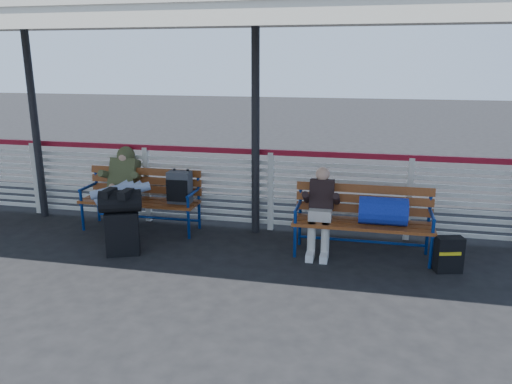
% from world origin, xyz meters
% --- Properties ---
extents(ground, '(60.00, 60.00, 0.00)m').
position_xyz_m(ground, '(0.00, 0.00, 0.00)').
color(ground, black).
rests_on(ground, ground).
extents(fence, '(12.08, 0.08, 1.24)m').
position_xyz_m(fence, '(0.00, 1.90, 0.66)').
color(fence, silver).
rests_on(fence, ground).
extents(canopy, '(12.60, 3.60, 3.16)m').
position_xyz_m(canopy, '(-0.00, 0.87, 3.04)').
color(canopy, silver).
rests_on(canopy, ground).
extents(luggage_stack, '(0.61, 0.48, 0.88)m').
position_xyz_m(luggage_stack, '(0.27, 0.49, 0.48)').
color(luggage_stack, black).
rests_on(luggage_stack, ground).
extents(bench_left, '(1.80, 0.56, 0.94)m').
position_xyz_m(bench_left, '(0.29, 1.52, 0.60)').
color(bench_left, brown).
rests_on(bench_left, ground).
extents(bench_right, '(1.80, 0.56, 0.92)m').
position_xyz_m(bench_right, '(3.51, 1.13, 0.60)').
color(bench_right, brown).
rests_on(bench_right, ground).
extents(traveler_man, '(0.94, 1.64, 0.77)m').
position_xyz_m(traveler_man, '(-0.07, 1.17, 0.73)').
color(traveler_man, '#9CB2D1').
rests_on(traveler_man, ground).
extents(companion_person, '(0.32, 0.66, 1.15)m').
position_xyz_m(companion_person, '(2.82, 1.13, 0.60)').
color(companion_person, beige).
rests_on(companion_person, ground).
extents(suitcase_side, '(0.36, 0.27, 0.44)m').
position_xyz_m(suitcase_side, '(4.42, 0.83, 0.22)').
color(suitcase_side, black).
rests_on(suitcase_side, ground).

